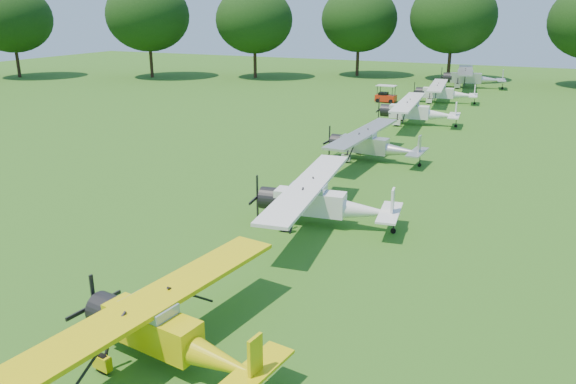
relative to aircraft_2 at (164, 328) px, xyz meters
name	(u,v)px	position (x,y,z in m)	size (l,w,h in m)	color
ground	(285,223)	(-1.51, 10.90, -1.14)	(160.00, 160.00, 0.00)	#215916
tree_belt	(371,41)	(2.06, 11.06, 6.89)	(137.36, 130.27, 14.52)	#311E13
aircraft_2	(164,328)	(0.00, 0.00, 0.00)	(6.26, 9.93, 1.95)	#D5C709
aircraft_3	(321,200)	(0.03, 11.36, 0.06)	(6.59, 10.46, 2.05)	white
aircraft_4	(372,143)	(-1.09, 23.03, 0.02)	(6.31, 10.05, 1.98)	silver
aircraft_5	(416,110)	(-1.09, 35.70, 0.09)	(6.69, 10.67, 2.10)	white
aircraft_6	(443,91)	(-0.97, 48.08, 0.02)	(6.36, 10.13, 1.99)	white
aircraft_7	(471,76)	(0.10, 60.80, 0.24)	(7.56, 12.00, 2.36)	silver
golf_cart	(385,97)	(-6.38, 46.08, -0.56)	(2.08, 1.34, 1.72)	red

